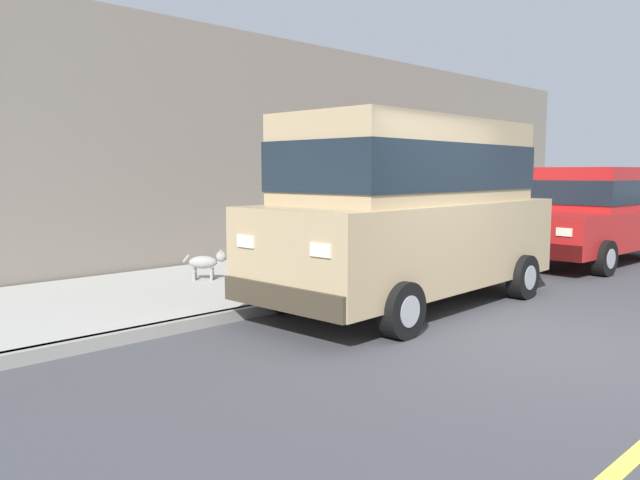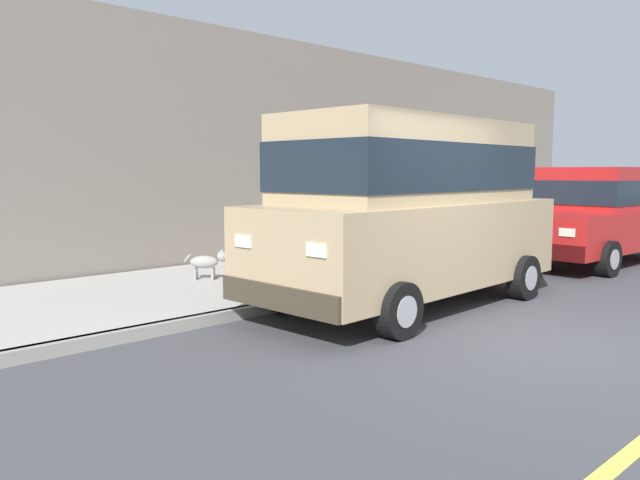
# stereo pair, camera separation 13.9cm
# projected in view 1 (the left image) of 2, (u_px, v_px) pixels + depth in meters

# --- Properties ---
(ground_plane) EXTENTS (80.00, 80.00, 0.00)m
(ground_plane) POSITION_uv_depth(u_px,v_px,m) (545.00, 344.00, 6.59)
(ground_plane) COLOR #424247
(curb) EXTENTS (0.16, 64.00, 0.14)m
(curb) POSITION_uv_depth(u_px,v_px,m) (331.00, 295.00, 8.85)
(curb) COLOR gray
(curb) RESTS_ON ground
(sidewalk) EXTENTS (3.60, 64.00, 0.14)m
(sidewalk) POSITION_uv_depth(u_px,v_px,m) (252.00, 280.00, 10.12)
(sidewalk) COLOR #A8A59E
(sidewalk) RESTS_ON ground
(car_tan_van) EXTENTS (2.27, 4.97, 2.52)m
(car_tan_van) POSITION_uv_depth(u_px,v_px,m) (410.00, 204.00, 8.39)
(car_tan_van) COLOR tan
(car_tan_van) RESTS_ON ground
(car_red_sedan) EXTENTS (2.13, 4.65, 1.92)m
(car_red_sedan) POSITION_uv_depth(u_px,v_px,m) (591.00, 214.00, 12.43)
(car_red_sedan) COLOR red
(car_red_sedan) RESTS_ON ground
(dog_grey) EXTENTS (0.55, 0.59, 0.49)m
(dog_grey) POSITION_uv_depth(u_px,v_px,m) (207.00, 262.00, 9.70)
(dog_grey) COLOR #999691
(dog_grey) RESTS_ON sidewalk
(building_facade) EXTENTS (0.50, 20.00, 4.53)m
(building_facade) POSITION_uv_depth(u_px,v_px,m) (336.00, 153.00, 14.26)
(building_facade) COLOR slate
(building_facade) RESTS_ON ground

